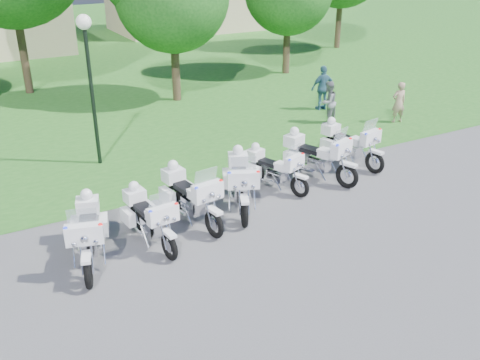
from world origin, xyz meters
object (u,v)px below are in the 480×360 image
motorcycle_1 (149,216)px  bystander_c (323,88)px  motorcycle_2 (190,195)px  motorcycle_3 (240,181)px  motorcycle_4 (274,168)px  bystander_b (328,102)px  lamp_post (88,55)px  bystander_a (399,103)px  motorcycle_0 (88,232)px  motorcycle_6 (349,143)px  motorcycle_5 (316,155)px

motorcycle_1 → bystander_c: 11.99m
motorcycle_2 → motorcycle_3: (1.48, 0.07, 0.02)m
motorcycle_4 → bystander_b: bearing=-160.8°
motorcycle_1 → motorcycle_2: size_ratio=0.92×
lamp_post → bystander_a: (11.25, -1.50, -2.64)m
motorcycle_1 → motorcycle_2: motorcycle_2 is taller
motorcycle_1 → bystander_b: (9.11, 5.11, 0.16)m
motorcycle_2 → bystander_b: 9.12m
motorcycle_1 → motorcycle_3: motorcycle_3 is taller
motorcycle_3 → bystander_c: (7.26, 6.07, 0.18)m
motorcycle_0 → motorcycle_4: size_ratio=1.16×
lamp_post → bystander_c: 10.13m
motorcycle_2 → motorcycle_6: bearing=-178.0°
motorcycle_4 → bystander_b: (4.98, 4.01, 0.19)m
motorcycle_1 → bystander_c: (10.00, 6.62, 0.26)m
motorcycle_2 → motorcycle_6: (5.92, 1.04, -0.02)m
bystander_b → bystander_a: bearing=131.9°
motorcycle_2 → motorcycle_6: motorcycle_2 is taller
motorcycle_4 → bystander_a: 7.88m
motorcycle_5 → lamp_post: (-5.32, 4.25, 2.70)m
motorcycle_0 → motorcycle_4: bearing=-151.3°
bystander_c → motorcycle_1: bearing=39.0°
motorcycle_0 → lamp_post: bearing=-91.1°
motorcycle_3 → bystander_b: bearing=-120.5°
lamp_post → bystander_b: 9.23m
motorcycle_3 → lamp_post: lamp_post is taller
motorcycle_1 → bystander_a: bystander_a is taller
bystander_a → motorcycle_6: bearing=39.1°
motorcycle_6 → motorcycle_4: bearing=-3.9°
motorcycle_4 → lamp_post: bearing=-67.3°
motorcycle_4 → motorcycle_3: bearing=2.2°
motorcycle_1 → motorcycle_6: (7.18, 1.50, 0.04)m
motorcycle_1 → motorcycle_4: motorcycle_1 is taller
motorcycle_0 → motorcycle_3: motorcycle_3 is taller
motorcycle_2 → lamp_post: (-0.99, 4.87, 2.72)m
motorcycle_5 → bystander_b: bearing=-151.5°
motorcycle_4 → bystander_b: bystander_b is taller
motorcycle_6 → bystander_c: bearing=-130.4°
motorcycle_5 → motorcycle_0: bearing=-10.6°
motorcycle_5 → bystander_c: (4.41, 5.53, 0.19)m
motorcycle_6 → lamp_post: bearing=-40.5°
motorcycle_1 → motorcycle_3: (2.74, 0.54, 0.08)m
motorcycle_1 → motorcycle_4: (4.13, 1.10, -0.04)m
motorcycle_0 → bystander_b: (10.56, 5.23, 0.11)m
bystander_b → motorcycle_6: bearing=41.5°
motorcycle_1 → bystander_c: bystander_c is taller
bystander_c → motorcycle_4: bearing=48.8°
motorcycle_6 → lamp_post: (-6.91, 3.83, 2.74)m
motorcycle_3 → motorcycle_6: bearing=-143.9°
motorcycle_6 → lamp_post: 8.36m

